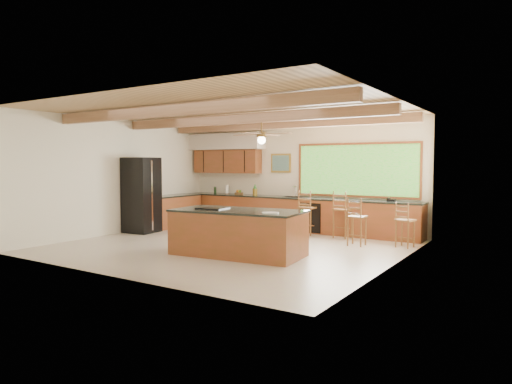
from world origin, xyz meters
The scene contains 9 objects.
ground centered at (0.00, 0.00, 0.00)m, with size 7.20×7.20×0.00m, color beige.
room_shell centered at (-0.17, 0.65, 2.21)m, with size 7.27×6.54×3.02m.
counter_run centered at (-0.82, 2.52, 0.46)m, with size 7.12×3.10×1.26m.
island centered at (0.70, -0.71, 0.46)m, with size 2.74×1.52×0.93m.
refrigerator centered at (-3.22, 0.40, 1.00)m, with size 0.85×0.83×2.00m.
bar_stool_a centered at (0.69, 2.39, 0.69)m, with size 0.42×0.42×1.16m.
bar_stool_b centered at (1.65, 2.39, 0.69)m, with size 0.45×0.45×1.16m.
bar_stool_c centered at (2.33, 1.54, 0.64)m, with size 0.39×0.39×1.07m.
bar_stool_d centered at (3.30, 1.91, 0.59)m, with size 0.42×0.42×1.00m.
Camera 1 is at (5.91, -8.15, 1.84)m, focal length 32.00 mm.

